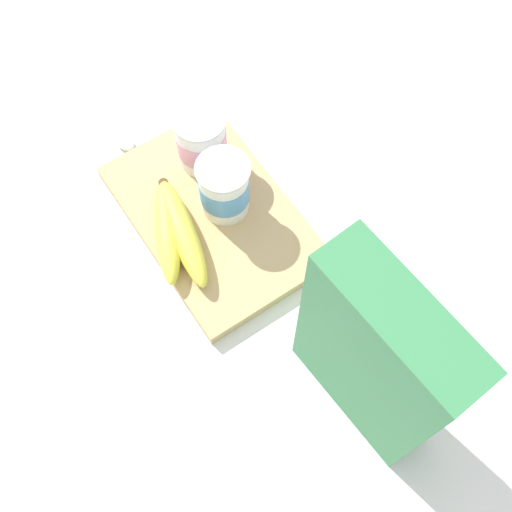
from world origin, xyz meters
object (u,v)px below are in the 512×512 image
yogurt_cup_back (225,189)px  spoon (114,132)px  cutting_board (213,216)px  banana_bunch (176,232)px  cereal_box (376,359)px  yogurt_cup_front (201,140)px

yogurt_cup_back → spoon: 0.23m
cutting_board → banana_bunch: bearing=-84.2°
banana_bunch → spoon: 0.22m
banana_bunch → cutting_board: bearing=95.8°
cutting_board → yogurt_cup_back: 0.06m
cereal_box → yogurt_cup_back: size_ratio=3.03×
spoon → yogurt_cup_back: bearing=17.9°
cutting_board → cereal_box: cereal_box is taller
yogurt_cup_back → banana_bunch: size_ratio=0.54×
yogurt_cup_front → banana_bunch: 0.14m
yogurt_cup_front → spoon: bearing=-146.2°
cereal_box → yogurt_cup_back: cereal_box is taller
cutting_board → yogurt_cup_front: size_ratio=3.33×
yogurt_cup_front → spoon: size_ratio=0.71×
banana_bunch → spoon: bearing=176.1°
cereal_box → yogurt_cup_front: 0.41m
yogurt_cup_front → yogurt_cup_back: size_ratio=0.98×
cutting_board → yogurt_cup_back: yogurt_cup_back is taller
banana_bunch → spoon: size_ratio=1.35×
yogurt_cup_back → cereal_box: bearing=-0.4°
spoon → cereal_box: bearing=7.3°
cutting_board → yogurt_cup_front: 0.11m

